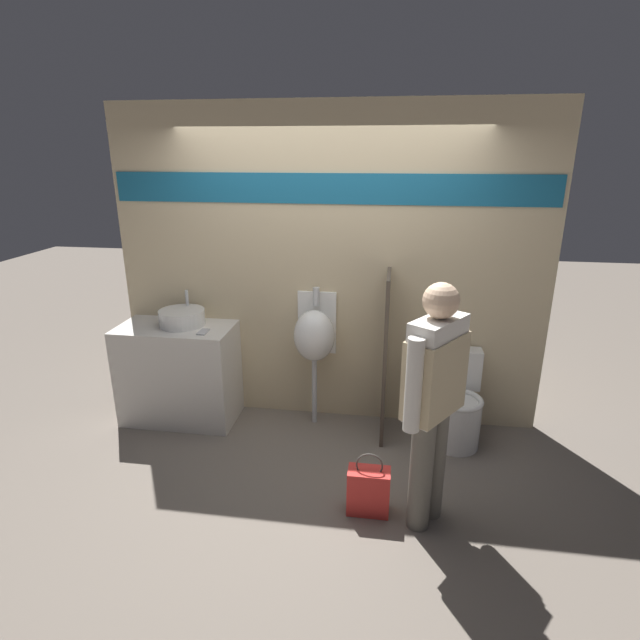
{
  "coord_description": "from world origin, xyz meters",
  "views": [
    {
      "loc": [
        0.55,
        -3.51,
        2.31
      ],
      "look_at": [
        0.0,
        0.17,
        1.05
      ],
      "focal_mm": 28.0,
      "sensor_mm": 36.0,
      "label": 1
    }
  ],
  "objects_px": {
    "cell_phone": "(203,332)",
    "person_in_vest": "(434,391)",
    "urinal_near_counter": "(315,336)",
    "sink_basin": "(182,317)",
    "shopping_bag": "(368,490)",
    "toilet": "(457,407)"
  },
  "relations": [
    {
      "from": "urinal_near_counter",
      "to": "person_in_vest",
      "type": "height_order",
      "value": "person_in_vest"
    },
    {
      "from": "cell_phone",
      "to": "shopping_bag",
      "type": "bearing_deg",
      "value": -32.11
    },
    {
      "from": "sink_basin",
      "to": "toilet",
      "type": "height_order",
      "value": "sink_basin"
    },
    {
      "from": "sink_basin",
      "to": "urinal_near_counter",
      "type": "relative_size",
      "value": 0.32
    },
    {
      "from": "sink_basin",
      "to": "person_in_vest",
      "type": "distance_m",
      "value": 2.33
    },
    {
      "from": "urinal_near_counter",
      "to": "toilet",
      "type": "bearing_deg",
      "value": -6.64
    },
    {
      "from": "cell_phone",
      "to": "urinal_near_counter",
      "type": "xyz_separation_m",
      "value": [
        0.9,
        0.22,
        -0.06
      ]
    },
    {
      "from": "sink_basin",
      "to": "urinal_near_counter",
      "type": "distance_m",
      "value": 1.16
    },
    {
      "from": "toilet",
      "to": "sink_basin",
      "type": "bearing_deg",
      "value": 177.97
    },
    {
      "from": "person_in_vest",
      "to": "shopping_bag",
      "type": "distance_m",
      "value": 0.86
    },
    {
      "from": "sink_basin",
      "to": "shopping_bag",
      "type": "bearing_deg",
      "value": -32.19
    },
    {
      "from": "cell_phone",
      "to": "person_in_vest",
      "type": "relative_size",
      "value": 0.09
    },
    {
      "from": "toilet",
      "to": "person_in_vest",
      "type": "bearing_deg",
      "value": -106.58
    },
    {
      "from": "cell_phone",
      "to": "person_in_vest",
      "type": "distance_m",
      "value": 2.04
    },
    {
      "from": "toilet",
      "to": "shopping_bag",
      "type": "relative_size",
      "value": 1.98
    },
    {
      "from": "urinal_near_counter",
      "to": "person_in_vest",
      "type": "distance_m",
      "value": 1.47
    },
    {
      "from": "person_in_vest",
      "to": "toilet",
      "type": "bearing_deg",
      "value": 17.78
    },
    {
      "from": "cell_phone",
      "to": "urinal_near_counter",
      "type": "relative_size",
      "value": 0.11
    },
    {
      "from": "shopping_bag",
      "to": "urinal_near_counter",
      "type": "bearing_deg",
      "value": 115.78
    },
    {
      "from": "sink_basin",
      "to": "shopping_bag",
      "type": "height_order",
      "value": "sink_basin"
    },
    {
      "from": "sink_basin",
      "to": "person_in_vest",
      "type": "height_order",
      "value": "person_in_vest"
    },
    {
      "from": "toilet",
      "to": "person_in_vest",
      "type": "xyz_separation_m",
      "value": [
        -0.3,
        -1.0,
        0.62
      ]
    }
  ]
}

